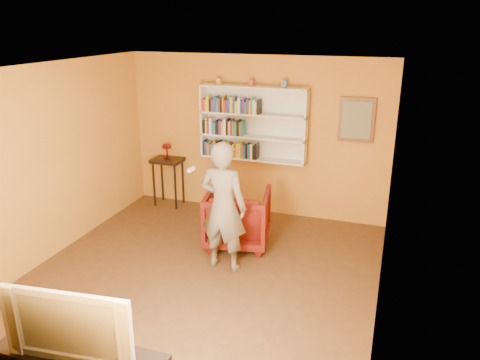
% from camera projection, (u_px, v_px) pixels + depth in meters
% --- Properties ---
extents(room_shell, '(5.30, 5.80, 2.88)m').
position_uv_depth(room_shell, '(196.00, 208.00, 5.81)').
color(room_shell, '#432A15').
rests_on(room_shell, ground).
extents(bookshelf, '(1.80, 0.29, 1.23)m').
position_uv_depth(bookshelf, '(254.00, 123.00, 7.78)').
color(bookshelf, white).
rests_on(bookshelf, room_shell).
extents(books_row_lower, '(0.96, 0.18, 0.27)m').
position_uv_depth(books_row_lower, '(231.00, 150.00, 7.94)').
color(books_row_lower, black).
rests_on(books_row_lower, bookshelf).
extents(books_row_middle, '(0.72, 0.18, 0.27)m').
position_uv_depth(books_row_middle, '(224.00, 127.00, 7.86)').
color(books_row_middle, black).
rests_on(books_row_middle, bookshelf).
extents(books_row_upper, '(1.00, 0.19, 0.26)m').
position_uv_depth(books_row_upper, '(231.00, 105.00, 7.70)').
color(books_row_upper, '#AD2C1A').
rests_on(books_row_upper, bookshelf).
extents(ornament_left, '(0.07, 0.07, 0.10)m').
position_uv_depth(ornament_left, '(219.00, 81.00, 7.69)').
color(ornament_left, gold).
rests_on(ornament_left, bookshelf).
extents(ornament_centre, '(0.08, 0.08, 0.11)m').
position_uv_depth(ornament_centre, '(251.00, 83.00, 7.52)').
color(ornament_centre, '#AA4238').
rests_on(ornament_centre, bookshelf).
extents(ornament_right, '(0.08, 0.08, 0.11)m').
position_uv_depth(ornament_right, '(284.00, 84.00, 7.35)').
color(ornament_right, slate).
rests_on(ornament_right, bookshelf).
extents(framed_painting, '(0.55, 0.05, 0.70)m').
position_uv_depth(framed_painting, '(357.00, 120.00, 7.27)').
color(framed_painting, '#5A3419').
rests_on(framed_painting, room_shell).
extents(console_table, '(0.53, 0.41, 0.87)m').
position_uv_depth(console_table, '(168.00, 167.00, 8.40)').
color(console_table, black).
rests_on(console_table, ground).
extents(ruby_lustre, '(0.17, 0.17, 0.28)m').
position_uv_depth(ruby_lustre, '(167.00, 148.00, 8.29)').
color(ruby_lustre, maroon).
rests_on(ruby_lustre, console_table).
extents(armchair, '(1.07, 1.09, 0.86)m').
position_uv_depth(armchair, '(238.00, 217.00, 6.98)').
color(armchair, '#490605').
rests_on(armchair, ground).
extents(person, '(0.68, 0.47, 1.78)m').
position_uv_depth(person, '(223.00, 207.00, 6.16)').
color(person, brown).
rests_on(person, ground).
extents(game_remote, '(0.04, 0.15, 0.04)m').
position_uv_depth(game_remote, '(191.00, 169.00, 5.79)').
color(game_remote, silver).
rests_on(game_remote, person).
extents(television, '(1.15, 0.27, 0.65)m').
position_uv_depth(television, '(75.00, 320.00, 3.88)').
color(television, black).
rests_on(television, tv_cabinet).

